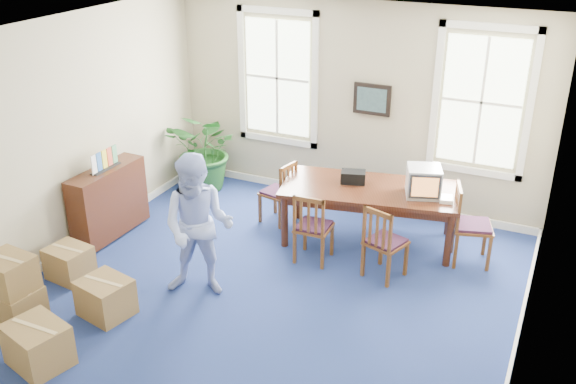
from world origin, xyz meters
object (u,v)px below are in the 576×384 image
at_px(crt_tv, 424,181).
at_px(chair_near_left, 314,226).
at_px(potted_plant, 207,150).
at_px(cardboard_boxes, 34,288).
at_px(conference_table, 369,214).
at_px(credenza, 109,204).
at_px(man, 198,227).

bearing_deg(crt_tv, chair_near_left, -162.68).
relative_size(potted_plant, cardboard_boxes, 0.88).
bearing_deg(conference_table, credenza, -168.27).
distance_m(crt_tv, chair_near_left, 1.60).
relative_size(crt_tv, cardboard_boxes, 0.31).
xyz_separation_m(crt_tv, credenza, (-4.18, -1.50, -0.53)).
bearing_deg(chair_near_left, crt_tv, -146.63).
bearing_deg(credenza, conference_table, 24.20).
distance_m(crt_tv, cardboard_boxes, 5.08).
xyz_separation_m(conference_table, crt_tv, (0.72, 0.06, 0.62)).
bearing_deg(conference_table, cardboard_boxes, -140.24).
xyz_separation_m(conference_table, potted_plant, (-3.03, 0.59, 0.28)).
bearing_deg(potted_plant, cardboard_boxes, -87.64).
distance_m(crt_tv, credenza, 4.47).
distance_m(credenza, cardboard_boxes, 2.14).
relative_size(crt_tv, potted_plant, 0.35).
height_order(chair_near_left, credenza, chair_near_left).
relative_size(conference_table, crt_tv, 5.04).
distance_m(chair_near_left, cardboard_boxes, 3.56).
xyz_separation_m(conference_table, man, (-1.47, -2.16, 0.50)).
bearing_deg(credenza, cardboard_boxes, -72.52).
distance_m(conference_table, chair_near_left, 0.98).
bearing_deg(crt_tv, cardboard_boxes, -153.96).
relative_size(chair_near_left, potted_plant, 0.73).
xyz_separation_m(chair_near_left, man, (-0.97, -1.32, 0.41)).
bearing_deg(conference_table, chair_near_left, -131.92).
relative_size(conference_table, cardboard_boxes, 1.55).
bearing_deg(cardboard_boxes, chair_near_left, 48.45).
height_order(chair_near_left, man, man).
relative_size(credenza, cardboard_boxes, 0.81).
relative_size(conference_table, potted_plant, 1.75).
xyz_separation_m(chair_near_left, credenza, (-2.95, -0.61, -0.00)).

